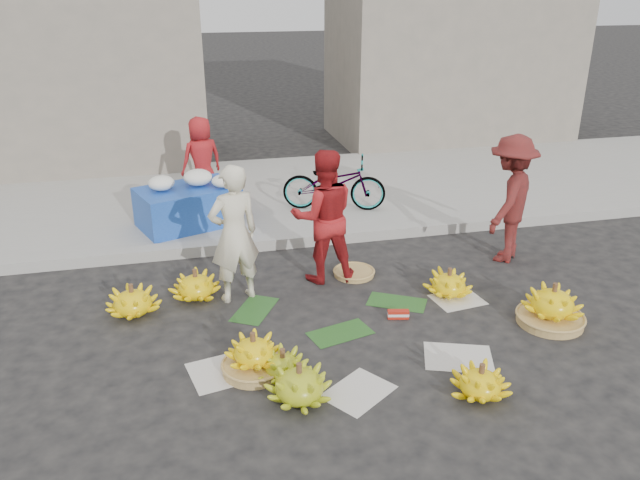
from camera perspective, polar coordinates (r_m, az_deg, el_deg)
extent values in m
plane|color=black|center=(6.74, 2.25, -7.56)|extent=(80.00, 80.00, 0.00)
cube|color=gray|center=(8.62, -1.61, 0.07)|extent=(40.00, 0.25, 0.15)
cube|color=gray|center=(10.56, -3.94, 4.27)|extent=(40.00, 4.00, 0.12)
cube|color=gray|center=(13.10, -24.64, 14.66)|extent=(6.00, 3.00, 4.00)
cube|color=gray|center=(14.65, 11.97, 18.78)|extent=(5.00, 3.00, 5.00)
cylinder|color=#A58045|center=(5.98, -6.03, -11.50)|extent=(0.59, 0.59, 0.09)
cylinder|color=#523420|center=(5.81, -6.16, -8.95)|extent=(0.05, 0.05, 0.12)
cylinder|color=#523420|center=(5.78, -3.45, -10.43)|extent=(0.05, 0.05, 0.12)
cylinder|color=#523420|center=(5.45, -1.93, -11.75)|extent=(0.05, 0.05, 0.12)
cylinder|color=#523420|center=(5.70, 14.58, -11.45)|extent=(0.05, 0.05, 0.12)
cylinder|color=#A58045|center=(7.14, 20.28, -6.82)|extent=(0.69, 0.69, 0.09)
cylinder|color=#523420|center=(6.97, 20.68, -4.18)|extent=(0.05, 0.05, 0.12)
cylinder|color=#523420|center=(7.32, 11.78, -2.97)|extent=(0.05, 0.05, 0.12)
cylinder|color=#523420|center=(7.05, -16.89, -4.35)|extent=(0.05, 0.05, 0.12)
cylinder|color=#523420|center=(7.24, -11.37, -3.08)|extent=(0.05, 0.05, 0.12)
cylinder|color=#A58045|center=(7.76, 3.13, -3.03)|extent=(0.50, 0.50, 0.06)
cube|color=red|center=(6.83, 7.17, -6.75)|extent=(0.24, 0.12, 0.09)
imported|color=beige|center=(6.95, -7.86, 0.54)|extent=(0.67, 0.53, 1.59)
imported|color=red|center=(7.36, 0.33, 2.16)|extent=(0.82, 0.65, 1.62)
imported|color=maroon|center=(8.27, 16.96, 3.61)|extent=(1.19, 1.18, 1.65)
cube|color=#1A45AD|center=(9.11, -11.96, 3.04)|extent=(1.56, 1.25, 0.56)
ellipsoid|color=white|center=(8.94, -14.30, 5.02)|extent=(0.36, 0.36, 0.20)
ellipsoid|color=white|center=(9.05, -11.11, 5.59)|extent=(0.40, 0.40, 0.22)
ellipsoid|color=white|center=(8.91, -8.87, 5.31)|extent=(0.31, 0.31, 0.17)
cylinder|color=gray|center=(9.42, -15.01, 2.59)|extent=(0.28, 0.28, 0.31)
imported|color=red|center=(10.04, -10.76, 7.28)|extent=(0.76, 0.62, 1.34)
imported|color=gray|center=(9.51, 1.29, 5.20)|extent=(0.99, 1.66, 0.82)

